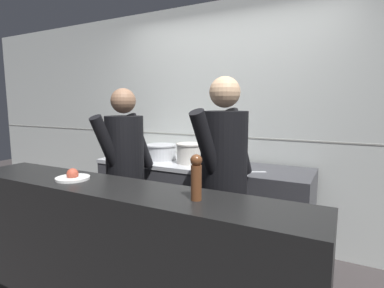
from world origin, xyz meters
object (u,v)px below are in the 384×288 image
(sauce_pot, at_px, (161,151))
(pepper_mill, at_px, (196,176))
(oven_range, at_px, (160,198))
(chef_head_cook, at_px, (125,171))
(plated_dish_main, at_px, (73,177))
(chef_sous, at_px, (224,179))
(stock_pot, at_px, (132,146))
(chefs_knife, at_px, (243,172))
(braising_pot, at_px, (190,153))

(sauce_pot, distance_m, pepper_mill, 1.66)
(oven_range, height_order, chef_head_cook, chef_head_cook)
(sauce_pot, height_order, pepper_mill, pepper_mill)
(pepper_mill, bearing_deg, oven_range, 130.97)
(sauce_pot, xyz_separation_m, plated_dish_main, (0.09, -1.26, -0.00))
(plated_dish_main, distance_m, chef_sous, 1.10)
(chef_head_cook, bearing_deg, stock_pot, 129.58)
(sauce_pot, bearing_deg, pepper_mill, -49.37)
(plated_dish_main, bearing_deg, stock_pot, 111.37)
(plated_dish_main, height_order, chef_head_cook, chef_head_cook)
(oven_range, relative_size, stock_pot, 4.21)
(chefs_knife, distance_m, pepper_mill, 1.12)
(stock_pot, xyz_separation_m, chef_sous, (1.42, -0.68, -0.08))
(oven_range, bearing_deg, chef_sous, -33.29)
(stock_pot, xyz_separation_m, chef_head_cook, (0.48, -0.69, -0.11))
(stock_pot, relative_size, braising_pot, 0.95)
(plated_dish_main, bearing_deg, sauce_pot, 93.90)
(chef_sous, bearing_deg, oven_range, 159.10)
(braising_pot, distance_m, chefs_knife, 0.62)
(sauce_pot, bearing_deg, chef_head_cook, -84.14)
(pepper_mill, height_order, chef_head_cook, chef_head_cook)
(sauce_pot, distance_m, chef_sous, 1.21)
(plated_dish_main, xyz_separation_m, chef_head_cook, (-0.02, 0.59, -0.08))
(braising_pot, relative_size, plated_dish_main, 1.26)
(pepper_mill, bearing_deg, plated_dish_main, -179.89)
(stock_pot, height_order, pepper_mill, pepper_mill)
(pepper_mill, height_order, chef_sous, chef_sous)
(stock_pot, bearing_deg, oven_range, -0.87)
(sauce_pot, bearing_deg, plated_dish_main, -86.10)
(oven_range, height_order, chef_sous, chef_sous)
(braising_pot, relative_size, chefs_knife, 0.93)
(chef_head_cook, bearing_deg, chefs_knife, 33.54)
(sauce_pot, xyz_separation_m, chef_head_cook, (0.07, -0.67, -0.08))
(sauce_pot, distance_m, braising_pot, 0.40)
(plated_dish_main, xyz_separation_m, chef_sous, (0.92, 0.59, -0.04))
(oven_range, distance_m, chefs_knife, 1.12)
(chefs_knife, bearing_deg, chef_head_cook, -151.04)
(oven_range, relative_size, chef_sous, 0.70)
(sauce_pot, xyz_separation_m, chefs_knife, (0.99, -0.16, -0.09))
(pepper_mill, xyz_separation_m, chef_sous, (-0.07, 0.59, -0.16))
(oven_range, relative_size, chef_head_cook, 0.73)
(pepper_mill, relative_size, chef_sous, 0.15)
(braising_pot, relative_size, chef_sous, 0.18)
(plated_dish_main, height_order, pepper_mill, pepper_mill)
(chef_sous, bearing_deg, chef_head_cook, -167.19)
(pepper_mill, bearing_deg, chefs_knife, 94.46)
(oven_range, xyz_separation_m, pepper_mill, (1.10, -1.27, 0.66))
(stock_pot, distance_m, chef_head_cook, 0.85)
(oven_range, distance_m, plated_dish_main, 1.38)
(chefs_knife, bearing_deg, stock_pot, 172.83)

